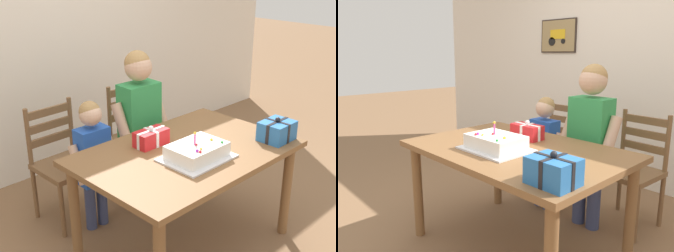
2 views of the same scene
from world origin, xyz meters
The scene contains 10 objects.
ground_plane centered at (0.00, 0.00, 0.00)m, with size 20.00×20.00×0.00m, color #846042.
back_wall centered at (0.00, 1.78, 1.30)m, with size 6.40×0.11×2.60m.
dining_table centered at (0.00, 0.00, 0.66)m, with size 1.45×0.98×0.76m.
birthday_cake centered at (-0.05, -0.14, 0.81)m, with size 0.44×0.34×0.19m.
gift_box_red_large centered at (-0.11, 0.23, 0.81)m, with size 0.24×0.13×0.14m.
gift_box_beside_cake centered at (0.58, -0.32, 0.83)m, with size 0.24×0.19×0.17m.
chair_left centered at (-0.38, 0.94, 0.47)m, with size 0.43×0.43×0.92m.
chair_right centered at (0.38, 0.94, 0.47)m, with size 0.45×0.45×0.92m.
child_older centered at (0.16, 0.65, 0.80)m, with size 0.48×0.27×1.31m.
child_younger centered at (-0.30, 0.65, 0.62)m, with size 0.37×0.21×1.01m.
Camera 1 is at (-2.04, -1.89, 2.02)m, focal length 48.76 mm.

